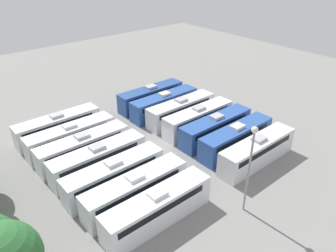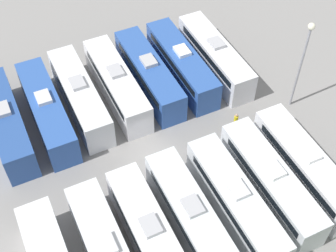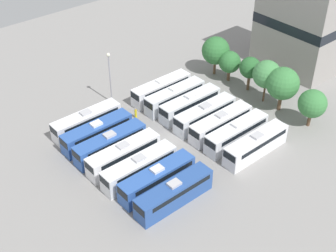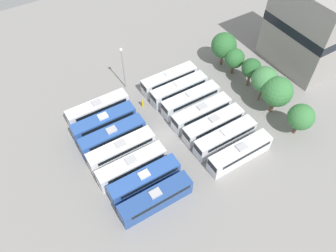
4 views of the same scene
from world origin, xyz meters
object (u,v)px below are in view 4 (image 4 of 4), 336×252
Objects in this scene: tree_1 at (235,58)px; bus_12 at (225,137)px; bus_8 at (179,89)px; tree_5 at (301,117)px; bus_5 at (145,180)px; light_pole at (123,62)px; bus_7 at (169,79)px; bus_13 at (240,153)px; bus_3 at (122,150)px; bus_11 at (213,125)px; tree_0 at (224,45)px; tree_3 at (265,79)px; depot_building at (311,27)px; bus_4 at (132,166)px; worker_person at (142,103)px; tree_2 at (251,68)px; bus_0 at (98,109)px; bus_10 at (202,113)px; bus_2 at (113,136)px; tree_4 at (277,92)px; bus_9 at (191,100)px; bus_1 at (104,122)px; bus_6 at (156,198)px.

bus_12 is at bearing -42.80° from tree_1.
tree_5 is at bearing 33.99° from bus_8.
bus_5 is 22.41m from light_pole.
bus_7 is 20.25m from bus_13.
tree_5 is (11.05, 27.07, 2.32)m from bus_3.
bus_3 and bus_11 have the same top height.
bus_12 is 1.54× the size of tree_0.
tree_3 is 15.37m from depot_building.
tree_0 is at bearing 115.98° from bus_4.
worker_person is at bearing -117.29° from tree_3.
tree_2 is (-2.15, 27.97, 2.58)m from bus_3.
bus_10 is at bearing 55.39° from bus_0.
bus_4 is at bearing -82.16° from depot_building.
bus_13 is (3.59, 15.06, 0.00)m from bus_5.
worker_person is (-4.69, 8.01, -0.86)m from bus_2.
tree_5 reaches higher than bus_12.
bus_5 is at bearing -86.88° from tree_4.
bus_9 is (-10.06, 14.99, 0.00)m from bus_5.
tree_0 reaches higher than bus_12.
bus_1 is at bearing -101.99° from bus_9.
light_pole is at bearing 144.58° from bus_2.
bus_6 is 15.18m from bus_13.
bus_10 is at bearing -178.70° from bus_13.
tree_3 is (11.84, -0.34, 0.44)m from tree_0.
bus_9 is (3.31, 0.33, 0.00)m from bus_8.
tree_0 is (-6.52, 12.05, 2.98)m from bus_9.
light_pole reaches higher than worker_person.
bus_12 is at bearing 1.44° from bus_8.
bus_1 is 28.39m from tree_2.
bus_3 is 1.78× the size of tree_5.
tree_2 reaches higher than bus_1.
bus_10 is at bearing -177.90° from bus_11.
tree_0 is 1.17× the size of tree_2.
light_pole is (-7.38, -7.42, 4.37)m from bus_8.
bus_13 is at bearing 89.47° from bus_6.
bus_0 and bus_8 have the same top height.
bus_2 is 28.62m from tree_4.
bus_5 is at bearing -99.27° from tree_5.
bus_13 is 25.94m from light_pole.
bus_2 and bus_7 have the same top height.
bus_11 is 13.60m from worker_person.
tree_2 is at bearing 58.96° from bus_7.
depot_building reaches higher than bus_7.
bus_8 is at bearing -178.35° from bus_11.
tree_1 is 15.29m from depot_building.
tree_0 reaches higher than bus_8.
bus_7 is at bearing -134.42° from tree_3.
bus_10 is 3.27m from bus_11.
bus_2 is at bearing -107.34° from tree_4.
bus_12 is at bearing -68.19° from tree_3.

